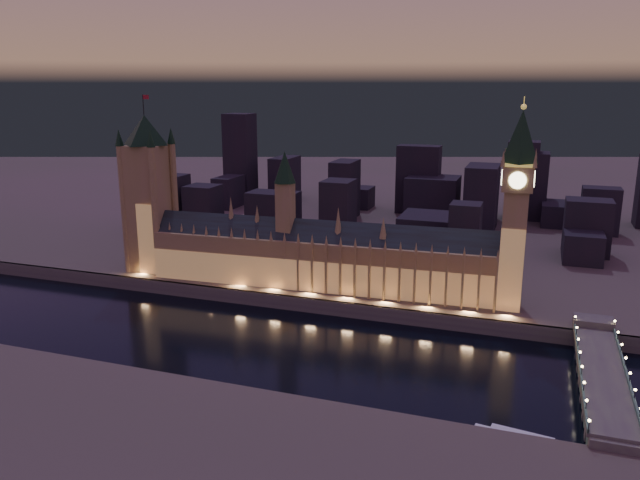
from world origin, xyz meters
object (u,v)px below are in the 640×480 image
(palace_of_westminster, at_px, (316,256))
(elizabeth_tower, at_px, (517,194))
(victoria_tower, at_px, (149,185))
(westminster_bridge, at_px, (601,376))
(river_boat, at_px, (521,442))

(palace_of_westminster, bearing_deg, elizabeth_tower, 0.09)
(elizabeth_tower, bearing_deg, victoria_tower, -180.00)
(palace_of_westminster, height_order, westminster_bridge, palace_of_westminster)
(westminster_bridge, bearing_deg, elizabeth_tower, 121.61)
(victoria_tower, bearing_deg, elizabeth_tower, 0.00)
(palace_of_westminster, relative_size, westminster_bridge, 1.79)
(palace_of_westminster, distance_m, victoria_tower, 115.99)
(westminster_bridge, bearing_deg, palace_of_westminster, 156.19)
(palace_of_westminster, height_order, river_boat, palace_of_westminster)
(victoria_tower, distance_m, river_boat, 265.32)
(victoria_tower, xyz_separation_m, river_boat, (228.92, -119.92, -60.09))
(elizabeth_tower, xyz_separation_m, river_boat, (10.92, -119.92, -67.26))
(elizabeth_tower, relative_size, westminster_bridge, 0.97)
(victoria_tower, height_order, westminster_bridge, victoria_tower)
(victoria_tower, distance_m, elizabeth_tower, 218.12)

